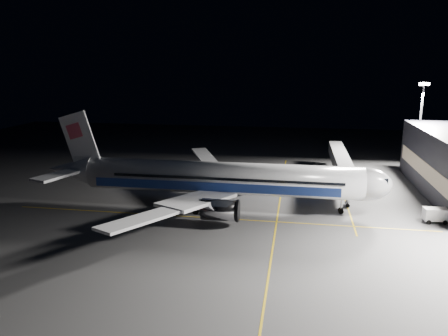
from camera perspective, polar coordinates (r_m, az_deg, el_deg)
name	(u,v)px	position (r m, az deg, el deg)	size (l,w,h in m)	color
ground	(222,207)	(77.75, -0.28, -5.07)	(200.00, 200.00, 0.00)	#4C4C4F
guide_line_main	(278,210)	(76.74, 7.13, -5.43)	(0.25, 80.00, 0.01)	gold
guide_line_cross	(216,218)	(72.18, -1.11, -6.57)	(70.00, 0.25, 0.01)	gold
guide_line_side	(344,196)	(86.70, 15.41, -3.59)	(0.25, 40.00, 0.01)	gold
airliner	(216,178)	(76.44, -1.08, -1.36)	(61.48, 54.22, 16.64)	silver
jet_bridge	(342,164)	(93.30, 15.13, 0.55)	(3.60, 34.40, 6.30)	#B2B2B7
floodlight_mast_north	(420,120)	(108.73, 24.26, 5.79)	(2.40, 0.68, 20.70)	#59595E
service_truck	(438,215)	(77.78, 26.17, -5.53)	(4.83, 2.46, 2.37)	silver
baggage_tug	(195,183)	(89.90, -3.79, -1.92)	(3.07, 2.69, 1.92)	black
safety_cone_a	(226,188)	(88.35, 0.30, -2.57)	(0.39, 0.39, 0.59)	#E95C09
safety_cone_b	(214,198)	(81.76, -1.30, -3.89)	(0.43, 0.43, 0.65)	#E95C09
safety_cone_c	(194,189)	(87.34, -3.91, -2.78)	(0.41, 0.41, 0.61)	#E95C09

